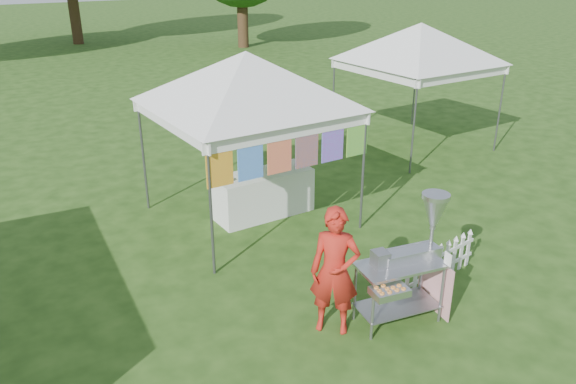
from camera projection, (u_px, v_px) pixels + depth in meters
ground at (377, 310)px, 7.58m from camera, size 120.00×120.00×0.00m
canopy_main at (246, 52)px, 9.13m from camera, size 4.24×4.24×3.45m
canopy_right at (422, 23)px, 13.05m from camera, size 4.24×4.24×3.45m
donut_cart at (414, 250)px, 7.05m from camera, size 1.35×0.83×1.71m
vendor at (335, 271)px, 6.90m from camera, size 0.72×0.72×1.68m
picket_fence at (439, 264)px, 8.16m from camera, size 1.61×0.21×0.56m
display_table at (263, 194)px, 10.26m from camera, size 1.80×0.70×0.82m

